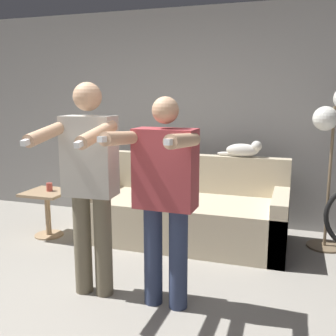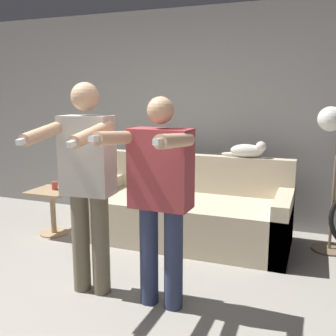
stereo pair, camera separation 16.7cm
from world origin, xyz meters
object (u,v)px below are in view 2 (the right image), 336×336
cup (55,186)px  side_table (53,202)px  person_left (87,177)px  cat (248,150)px  couch (187,214)px  person_right (160,190)px

cup → side_table: bearing=-139.6°
person_left → side_table: size_ratio=3.22×
cat → cup: 2.21m
couch → cat: 0.97m
person_left → cup: (-1.10, 1.05, -0.39)m
couch → cat: bearing=31.4°
couch → person_left: 1.59m
couch → side_table: (-1.49, -0.37, 0.08)m
couch → cup: bearing=-166.7°
cat → side_table: size_ratio=0.95×
couch → person_right: size_ratio=1.39×
person_left → side_table: bearing=134.4°
couch → cat: (0.58, 0.35, 0.69)m
person_right → couch: bearing=101.4°
couch → cat: cat is taller
person_right → cat: person_right is taller
couch → side_table: size_ratio=4.21×
side_table → person_right: bearing=-30.6°
couch → side_table: bearing=-166.2°
cat → couch: bearing=-148.6°
person_right → cup: bearing=150.1°
person_left → person_right: bearing=-3.3°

